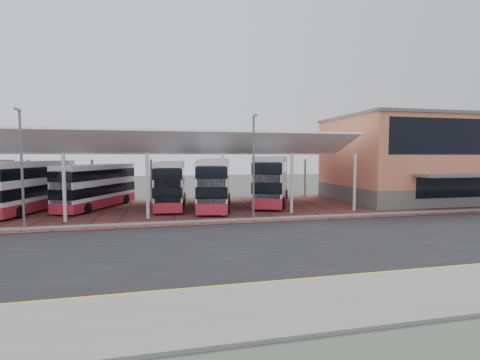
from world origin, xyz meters
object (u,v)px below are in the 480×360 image
(terminal, at_px, (417,159))
(bus_1, at_px, (31,186))
(bus_4, at_px, (215,184))
(bus_5, at_px, (272,180))
(bus_2, at_px, (97,186))
(bus_3, at_px, (171,184))

(terminal, height_order, bus_1, terminal)
(bus_4, relative_size, bus_5, 0.96)
(bus_2, xyz_separation_m, bus_3, (6.85, -0.63, 0.12))
(terminal, xyz_separation_m, bus_3, (-27.01, 0.79, -2.43))
(bus_2, relative_size, bus_3, 0.93)
(bus_5, bearing_deg, bus_4, -142.23)
(bus_2, bearing_deg, terminal, 21.72)
(bus_1, xyz_separation_m, bus_2, (5.37, 0.72, -0.17))
(bus_3, bearing_deg, bus_4, -16.72)
(bus_4, distance_m, bus_5, 6.46)
(bus_3, bearing_deg, bus_1, -174.73)
(terminal, xyz_separation_m, bus_2, (-33.86, 1.42, -2.55))
(terminal, height_order, bus_5, terminal)
(bus_5, bearing_deg, terminal, 19.70)
(bus_1, distance_m, bus_4, 16.34)
(bus_3, bearing_deg, bus_2, 179.58)
(bus_3, relative_size, bus_5, 0.90)
(terminal, distance_m, bus_3, 27.13)
(terminal, bearing_deg, bus_4, -177.99)
(bus_3, bearing_deg, bus_5, 5.27)
(bus_2, distance_m, bus_3, 6.88)
(terminal, distance_m, bus_1, 39.30)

